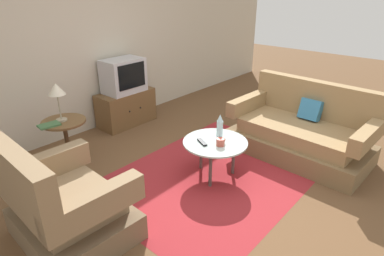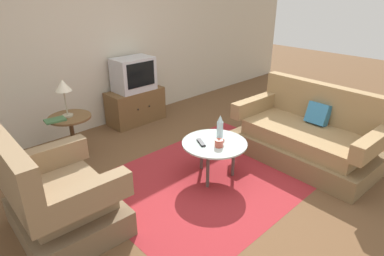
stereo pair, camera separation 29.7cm
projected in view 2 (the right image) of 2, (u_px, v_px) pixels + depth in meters
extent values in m
plane|color=brown|center=(220.00, 186.00, 3.52)|extent=(16.00, 16.00, 0.00)
cube|color=#BCB29E|center=(93.00, 34.00, 4.56)|extent=(9.00, 0.12, 2.70)
cube|color=maroon|center=(213.00, 176.00, 3.70)|extent=(2.51, 1.86, 0.00)
cube|color=brown|center=(69.00, 216.00, 2.88)|extent=(0.84, 0.99, 0.24)
cube|color=#846B4C|center=(65.00, 197.00, 2.80)|extent=(0.69, 0.71, 0.18)
cube|color=#846B4C|center=(14.00, 176.00, 2.46)|extent=(0.18, 0.96, 0.52)
cube|color=#846B4C|center=(82.00, 200.00, 2.44)|extent=(0.81, 0.17, 0.22)
cube|color=#846B4C|center=(44.00, 159.00, 3.00)|extent=(0.81, 0.17, 0.22)
cube|color=brown|center=(303.00, 151.00, 4.01)|extent=(0.95, 1.69, 0.24)
cube|color=#93754C|center=(306.00, 135.00, 3.92)|extent=(0.80, 1.41, 0.18)
cube|color=#93754C|center=(325.00, 103.00, 4.01)|extent=(0.22, 1.66, 0.47)
cube|color=#93754C|center=(257.00, 104.00, 4.36)|extent=(0.89, 0.18, 0.20)
cube|color=#93754C|center=(375.00, 143.00, 3.32)|extent=(0.89, 0.18, 0.20)
cube|color=teal|center=(318.00, 114.00, 3.98)|extent=(0.20, 0.26, 0.28)
cylinder|color=#B2C6C1|center=(215.00, 143.00, 3.53)|extent=(0.71, 0.71, 0.02)
cylinder|color=#4C4742|center=(202.00, 153.00, 3.78)|extent=(0.04, 0.04, 0.41)
cylinder|color=#4C4742|center=(208.00, 170.00, 3.43)|extent=(0.04, 0.04, 0.41)
cylinder|color=#4C4742|center=(233.00, 159.00, 3.64)|extent=(0.04, 0.04, 0.41)
cylinder|color=brown|center=(70.00, 117.00, 3.89)|extent=(0.50, 0.50, 0.02)
cylinder|color=#47311C|center=(73.00, 138.00, 4.00)|extent=(0.05, 0.05, 0.53)
cylinder|color=#47311C|center=(76.00, 156.00, 4.11)|extent=(0.28, 0.28, 0.02)
cube|color=brown|center=(136.00, 106.00, 5.07)|extent=(0.86, 0.41, 0.51)
sphere|color=black|center=(138.00, 110.00, 4.85)|extent=(0.02, 0.02, 0.02)
sphere|color=black|center=(149.00, 106.00, 4.98)|extent=(0.02, 0.02, 0.02)
cube|color=#B7B7BC|center=(133.00, 74.00, 4.86)|extent=(0.59, 0.39, 0.49)
cube|color=black|center=(141.00, 75.00, 4.72)|extent=(0.47, 0.01, 0.35)
cylinder|color=#9E937A|center=(68.00, 115.00, 3.89)|extent=(0.12, 0.12, 0.02)
cylinder|color=#9E937A|center=(66.00, 103.00, 3.82)|extent=(0.02, 0.02, 0.29)
cone|color=beige|center=(63.00, 85.00, 3.73)|extent=(0.19, 0.19, 0.13)
cylinder|color=silver|center=(220.00, 130.00, 3.57)|extent=(0.07, 0.07, 0.20)
cone|color=silver|center=(220.00, 119.00, 3.52)|extent=(0.06, 0.06, 0.08)
cylinder|color=#B74C3D|center=(219.00, 143.00, 3.42)|extent=(0.09, 0.09, 0.08)
torus|color=#B74C3D|center=(223.00, 141.00, 3.46)|extent=(0.06, 0.01, 0.06)
cube|color=black|center=(201.00, 142.00, 3.50)|extent=(0.11, 0.17, 0.02)
cube|color=#3D663D|center=(55.00, 120.00, 3.75)|extent=(0.24, 0.17, 0.02)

